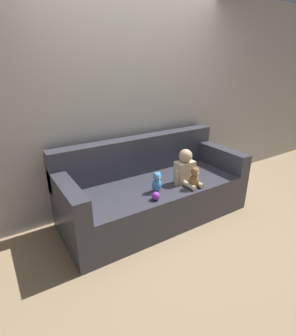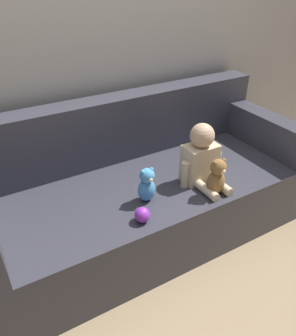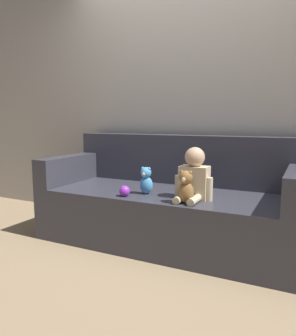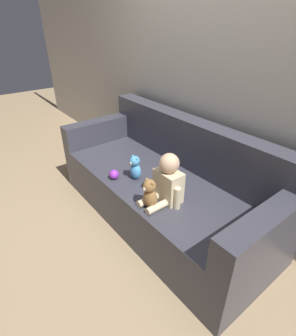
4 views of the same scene
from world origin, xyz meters
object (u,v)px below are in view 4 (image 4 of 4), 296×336
object	(u,v)px
teddy_bear_brown	(150,195)
plush_toy_side	(135,168)
couch	(164,187)
person_baby	(167,182)
toy_ball	(114,174)

from	to	relation	value
teddy_bear_brown	plush_toy_side	world-z (taller)	teddy_bear_brown
couch	plush_toy_side	bearing A→B (deg)	-113.88
couch	plush_toy_side	xyz separation A→B (m)	(-0.11, -0.25, 0.25)
person_baby	teddy_bear_brown	distance (m)	0.17
toy_ball	person_baby	bearing A→B (deg)	17.17
couch	plush_toy_side	size ratio (longest dim) A/B	9.79
person_baby	teddy_bear_brown	bearing A→B (deg)	-92.01
couch	teddy_bear_brown	size ratio (longest dim) A/B	8.94
person_baby	plush_toy_side	xyz separation A→B (m)	(-0.40, -0.01, -0.06)
person_baby	toy_ball	distance (m)	0.56
couch	person_baby	size ratio (longest dim) A/B	5.50
toy_ball	teddy_bear_brown	bearing A→B (deg)	-0.18
plush_toy_side	toy_ball	world-z (taller)	plush_toy_side
couch	teddy_bear_brown	xyz separation A→B (m)	(0.29, -0.40, 0.25)
couch	plush_toy_side	world-z (taller)	couch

